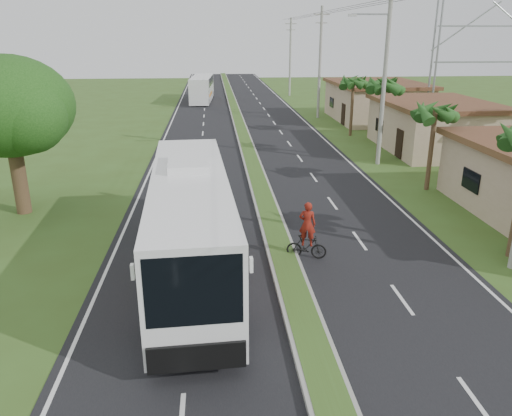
{
  "coord_description": "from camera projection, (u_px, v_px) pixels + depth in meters",
  "views": [
    {
      "loc": [
        -2.6,
        -14.14,
        8.34
      ],
      "look_at": [
        -0.97,
        4.51,
        1.8
      ],
      "focal_mm": 35.0,
      "sensor_mm": 36.0,
      "label": 1
    }
  ],
  "objects": [
    {
      "name": "ground",
      "position": [
        298.0,
        305.0,
        16.26
      ],
      "size": [
        180.0,
        180.0,
        0.0
      ],
      "primitive_type": "plane",
      "color": "#3B541E",
      "rests_on": "ground"
    },
    {
      "name": "road_asphalt",
      "position": [
        251.0,
        159.0,
        35.07
      ],
      "size": [
        14.0,
        160.0,
        0.02
      ],
      "primitive_type": "cube",
      "color": "black",
      "rests_on": "ground"
    },
    {
      "name": "median_strip",
      "position": [
        251.0,
        158.0,
        35.04
      ],
      "size": [
        1.2,
        160.0,
        0.18
      ],
      "color": "gray",
      "rests_on": "ground"
    },
    {
      "name": "lane_edge_left",
      "position": [
        154.0,
        162.0,
        34.52
      ],
      "size": [
        0.12,
        160.0,
        0.01
      ],
      "primitive_type": "cube",
      "color": "silver",
      "rests_on": "ground"
    },
    {
      "name": "lane_edge_right",
      "position": [
        344.0,
        158.0,
        35.62
      ],
      "size": [
        0.12,
        160.0,
        0.01
      ],
      "primitive_type": "cube",
      "color": "silver",
      "rests_on": "ground"
    },
    {
      "name": "shop_mid",
      "position": [
        434.0,
        125.0,
        37.49
      ],
      "size": [
        7.6,
        10.6,
        3.67
      ],
      "color": "tan",
      "rests_on": "ground"
    },
    {
      "name": "shop_far",
      "position": [
        376.0,
        101.0,
        50.63
      ],
      "size": [
        8.6,
        11.6,
        3.82
      ],
      "color": "tan",
      "rests_on": "ground"
    },
    {
      "name": "palm_verge_b",
      "position": [
        435.0,
        112.0,
        26.88
      ],
      "size": [
        2.4,
        2.4,
        5.05
      ],
      "color": "#473321",
      "rests_on": "ground"
    },
    {
      "name": "palm_verge_c",
      "position": [
        383.0,
        85.0,
        33.17
      ],
      "size": [
        2.4,
        2.4,
        5.85
      ],
      "color": "#473321",
      "rests_on": "ground"
    },
    {
      "name": "palm_verge_d",
      "position": [
        353.0,
        82.0,
        41.86
      ],
      "size": [
        2.4,
        2.4,
        5.25
      ],
      "color": "#473321",
      "rests_on": "ground"
    },
    {
      "name": "shade_tree",
      "position": [
        6.0,
        110.0,
        23.03
      ],
      "size": [
        6.3,
        6.0,
        7.54
      ],
      "color": "#473321",
      "rests_on": "ground"
    },
    {
      "name": "utility_pole_b",
      "position": [
        385.0,
        69.0,
        31.82
      ],
      "size": [
        3.2,
        0.28,
        12.0
      ],
      "color": "gray",
      "rests_on": "ground"
    },
    {
      "name": "utility_pole_c",
      "position": [
        320.0,
        62.0,
        50.83
      ],
      "size": [
        1.6,
        0.28,
        11.0
      ],
      "color": "gray",
      "rests_on": "ground"
    },
    {
      "name": "utility_pole_d",
      "position": [
        290.0,
        56.0,
        69.72
      ],
      "size": [
        1.6,
        0.28,
        10.5
      ],
      "color": "gray",
      "rests_on": "ground"
    },
    {
      "name": "billboard_lattice",
      "position": [
        490.0,
        52.0,
        44.03
      ],
      "size": [
        10.18,
        1.18,
        12.07
      ],
      "color": "gray",
      "rests_on": "ground"
    },
    {
      "name": "coach_bus_main",
      "position": [
        191.0,
        217.0,
        17.71
      ],
      "size": [
        3.21,
        12.57,
        4.03
      ],
      "rotation": [
        0.0,
        0.0,
        0.05
      ],
      "color": "white",
      "rests_on": "ground"
    },
    {
      "name": "coach_bus_far",
      "position": [
        202.0,
        87.0,
        64.89
      ],
      "size": [
        3.06,
        11.08,
        3.19
      ],
      "rotation": [
        0.0,
        0.0,
        -0.06
      ],
      "color": "white",
      "rests_on": "ground"
    },
    {
      "name": "motorcyclist",
      "position": [
        307.0,
        237.0,
        19.34
      ],
      "size": [
        1.63,
        0.84,
        2.33
      ],
      "rotation": [
        0.0,
        0.0,
        -0.27
      ],
      "color": "black",
      "rests_on": "ground"
    }
  ]
}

